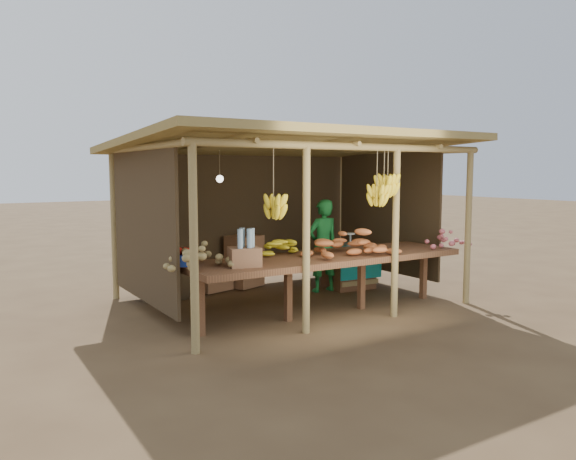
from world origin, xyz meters
TOP-DOWN VIEW (x-y plane):
  - ground at (0.00, 0.00)m, footprint 60.00×60.00m
  - stall_structure at (-0.05, -0.07)m, footprint 4.70×3.50m
  - counter at (0.00, -0.95)m, footprint 3.90×1.05m
  - potato_heap at (-1.82, -0.98)m, footprint 1.04×0.83m
  - sweet_potato_heap at (0.24, -1.07)m, footprint 1.19×0.81m
  - onion_heap at (1.89, -1.22)m, footprint 0.86×0.64m
  - banana_pile at (-0.53, -0.61)m, footprint 0.66×0.42m
  - tomato_basin at (-1.90, -0.64)m, footprint 0.38×0.38m
  - bottle_box at (-1.32, -1.14)m, footprint 0.41×0.36m
  - vendor at (0.82, 0.26)m, footprint 0.54×0.37m
  - tarp_crate at (1.34, 0.26)m, footprint 0.83×0.73m
  - carton_stack at (-0.28, 1.19)m, footprint 1.21×0.57m
  - burlap_sacks at (-1.49, 0.99)m, footprint 0.77×0.40m

SIDE VIEW (x-z plane):
  - ground at x=0.00m, z-range 0.00..0.00m
  - burlap_sacks at x=-1.49m, z-range -0.04..0.51m
  - carton_stack at x=-0.28m, z-range -0.05..0.79m
  - tarp_crate at x=1.34m, z-range -0.08..0.84m
  - vendor at x=0.82m, z-range 0.00..1.46m
  - counter at x=0.00m, z-range 0.34..1.14m
  - tomato_basin at x=-1.90m, z-range 0.78..0.98m
  - bottle_box at x=-1.32m, z-range 0.75..1.20m
  - banana_pile at x=-0.53m, z-range 0.80..1.15m
  - onion_heap at x=1.89m, z-range 0.80..1.15m
  - potato_heap at x=-1.82m, z-range 0.80..1.16m
  - sweet_potato_heap at x=0.24m, z-range 0.80..1.16m
  - stall_structure at x=-0.05m, z-range 0.69..3.12m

